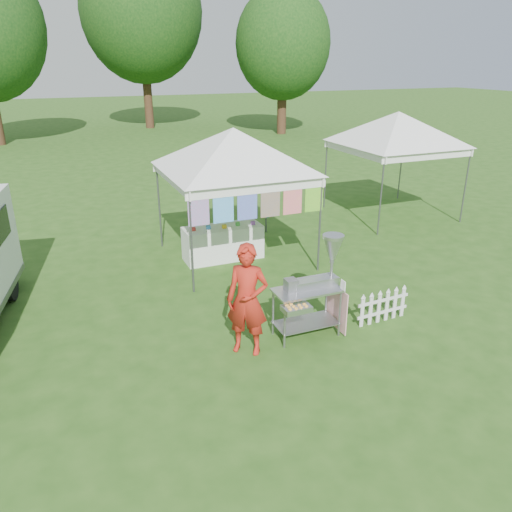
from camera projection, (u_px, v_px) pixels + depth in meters
name	position (u px, v px, depth m)	size (l,w,h in m)	color
ground	(305.00, 326.00, 8.77)	(120.00, 120.00, 0.00)	#274E16
canopy_main	(233.00, 128.00, 10.66)	(4.24, 4.24, 3.45)	#59595E
canopy_right	(399.00, 112.00, 13.93)	(4.24, 4.24, 3.45)	#59595E
tree_mid	(141.00, 11.00, 31.22)	(7.60, 7.60, 11.52)	#3E2716
tree_right	(283.00, 44.00, 29.31)	(5.60, 5.60, 8.42)	#3E2716
donut_cart	(318.00, 279.00, 8.16)	(1.24, 0.84, 1.72)	gray
vendor	(247.00, 300.00, 7.69)	(0.66, 0.43, 1.81)	#AE2115
picket_fence	(383.00, 307.00, 8.81)	(1.08, 0.08, 0.56)	silver
display_table	(223.00, 243.00, 11.58)	(1.80, 0.70, 0.78)	white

